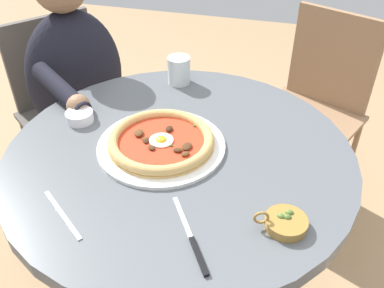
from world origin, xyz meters
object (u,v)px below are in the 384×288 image
dining_table (180,193)px  cafe_chair_diner (69,101)px  pizza_on_plate (161,142)px  cafe_chair_spare_near (316,99)px  diner_person (85,123)px  fork_utensil (62,214)px  olive_pan (285,222)px  water_glass (179,72)px  steak_knife (194,245)px  ramekin_capers (80,116)px

dining_table → cafe_chair_diner: (-0.62, 0.47, -0.07)m
dining_table → pizza_on_plate: size_ratio=2.71×
cafe_chair_spare_near → diner_person: bearing=-156.3°
cafe_chair_diner → fork_utensil: bearing=-59.8°
olive_pan → cafe_chair_diner: (-0.91, 0.66, -0.23)m
water_glass → cafe_chair_spare_near: bearing=41.6°
cafe_chair_diner → cafe_chair_spare_near: bearing=16.9°
steak_knife → ramekin_capers: 0.56m
pizza_on_plate → cafe_chair_spare_near: cafe_chair_spare_near is taller
steak_knife → fork_utensil: steak_knife is taller
dining_table → fork_utensil: fork_utensil is taller
water_glass → cafe_chair_diner: size_ratio=0.11×
cafe_chair_diner → cafe_chair_spare_near: (0.98, 0.30, -0.01)m
steak_knife → cafe_chair_diner: cafe_chair_diner is taller
olive_pan → fork_utensil: olive_pan is taller
pizza_on_plate → fork_utensil: bearing=-114.5°
pizza_on_plate → olive_pan: 0.39m
olive_pan → cafe_chair_spare_near: 0.99m
steak_knife → cafe_chair_diner: (-0.74, 0.76, -0.22)m
olive_pan → water_glass: bearing=125.8°
pizza_on_plate → water_glass: bearing=99.1°
diner_person → cafe_chair_diner: (-0.11, 0.08, 0.04)m
water_glass → cafe_chair_spare_near: 0.68m
fork_utensil → diner_person: 0.79m
dining_table → diner_person: size_ratio=0.83×
water_glass → fork_utensil: (-0.07, -0.64, -0.04)m
steak_knife → fork_utensil: bearing=178.8°
pizza_on_plate → ramekin_capers: (-0.26, 0.06, -0.00)m
dining_table → water_glass: 0.41m
cafe_chair_diner → steak_knife: bearing=-46.0°
fork_utensil → pizza_on_plate: bearing=65.5°
cafe_chair_spare_near → olive_pan: bearing=-94.4°
water_glass → cafe_chair_diner: cafe_chair_diner is taller
water_glass → steak_knife: bearing=-70.9°
fork_utensil → cafe_chair_diner: (-0.44, 0.75, -0.22)m
pizza_on_plate → cafe_chair_diner: 0.77m
steak_knife → cafe_chair_spare_near: (0.24, 1.06, -0.23)m
water_glass → olive_pan: size_ratio=0.79×
ramekin_capers → pizza_on_plate: bearing=-12.4°
pizza_on_plate → fork_utensil: pizza_on_plate is taller
fork_utensil → olive_pan: bearing=11.3°
steak_knife → diner_person: bearing=132.8°
olive_pan → pizza_on_plate: bearing=150.4°
water_glass → ramekin_capers: 0.36m
fork_utensil → cafe_chair_spare_near: cafe_chair_spare_near is taller
dining_table → fork_utensil: (-0.18, -0.29, 0.16)m
water_glass → olive_pan: bearing=-54.2°
pizza_on_plate → cafe_chair_diner: size_ratio=0.40×
dining_table → pizza_on_plate: pizza_on_plate is taller
pizza_on_plate → olive_pan: size_ratio=2.96×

